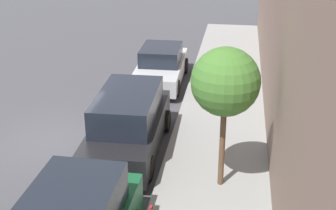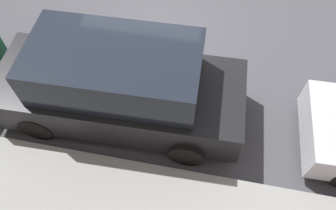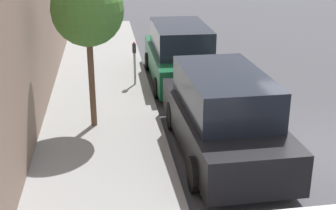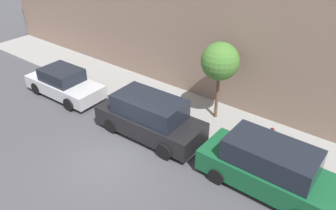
# 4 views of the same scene
# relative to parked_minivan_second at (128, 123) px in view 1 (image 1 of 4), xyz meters

# --- Properties ---
(ground_plane) EXTENTS (60.00, 60.00, 0.00)m
(ground_plane) POSITION_rel_parked_minivan_second_xyz_m (-2.33, 0.15, -0.92)
(ground_plane) COLOR #424247
(sidewalk) EXTENTS (2.99, 32.00, 0.15)m
(sidewalk) POSITION_rel_parked_minivan_second_xyz_m (2.67, 0.15, -0.85)
(sidewalk) COLOR gray
(sidewalk) RESTS_ON ground_plane
(parked_minivan_second) EXTENTS (2.04, 4.95, 1.90)m
(parked_minivan_second) POSITION_rel_parked_minivan_second_xyz_m (0.00, 0.00, 0.00)
(parked_minivan_second) COLOR black
(parked_minivan_second) RESTS_ON ground_plane
(parked_sedan_third) EXTENTS (1.92, 4.54, 1.54)m
(parked_sedan_third) POSITION_rel_parked_minivan_second_xyz_m (-0.03, 5.97, -0.20)
(parked_sedan_third) COLOR #B7BABF
(parked_sedan_third) RESTS_ON ground_plane
(street_tree) EXTENTS (1.70, 1.70, 3.72)m
(street_tree) POSITION_rel_parked_minivan_second_xyz_m (2.86, -1.67, 2.08)
(street_tree) COLOR brown
(street_tree) RESTS_ON sidewalk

